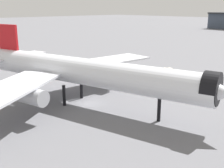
# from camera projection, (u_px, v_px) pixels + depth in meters

# --- Properties ---
(ground) EXTENTS (900.00, 900.00, 0.00)m
(ground) POSITION_uv_depth(u_px,v_px,m) (90.00, 104.00, 56.89)
(ground) COLOR slate
(airliner_near_gate) EXTENTS (57.50, 51.58, 15.24)m
(airliner_near_gate) POSITION_uv_depth(u_px,v_px,m) (80.00, 72.00, 55.20)
(airliner_near_gate) COLOR silver
(airliner_near_gate) RESTS_ON ground
(baggage_tug_wing) EXTENTS (3.34, 2.15, 1.85)m
(baggage_tug_wing) POSITION_uv_depth(u_px,v_px,m) (167.00, 71.00, 81.76)
(baggage_tug_wing) COLOR black
(baggage_tug_wing) RESTS_ON ground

